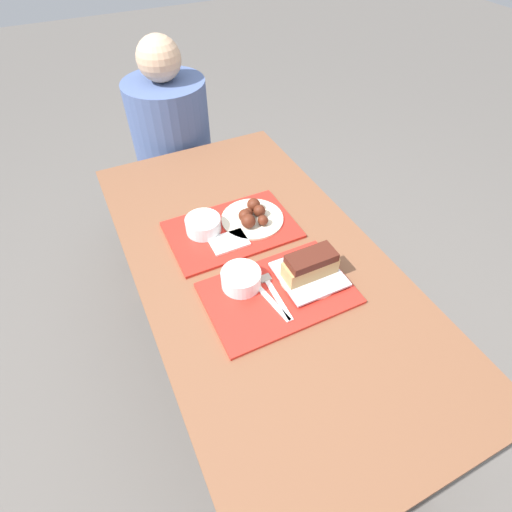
{
  "coord_description": "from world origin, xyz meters",
  "views": [
    {
      "loc": [
        -0.41,
        -0.82,
        1.72
      ],
      "look_at": [
        -0.02,
        -0.01,
        0.78
      ],
      "focal_mm": 28.0,
      "sensor_mm": 36.0,
      "label": 1
    }
  ],
  "objects_px": {
    "tray_near": "(279,293)",
    "bowl_coleslaw_far": "(203,224)",
    "brisket_sandwich_plate": "(310,269)",
    "wings_plate_far": "(252,216)",
    "person_seated_across": "(170,127)",
    "bowl_coleslaw_near": "(241,278)",
    "tray_far": "(232,230)"
  },
  "relations": [
    {
      "from": "wings_plate_far",
      "to": "person_seated_across",
      "type": "distance_m",
      "value": 0.81
    },
    {
      "from": "tray_near",
      "to": "bowl_coleslaw_far",
      "type": "height_order",
      "value": "bowl_coleslaw_far"
    },
    {
      "from": "wings_plate_far",
      "to": "tray_far",
      "type": "bearing_deg",
      "value": -173.0
    },
    {
      "from": "tray_far",
      "to": "bowl_coleslaw_far",
      "type": "height_order",
      "value": "bowl_coleslaw_far"
    },
    {
      "from": "tray_near",
      "to": "bowl_coleslaw_far",
      "type": "bearing_deg",
      "value": 106.51
    },
    {
      "from": "tray_near",
      "to": "bowl_coleslaw_far",
      "type": "distance_m",
      "value": 0.38
    },
    {
      "from": "brisket_sandwich_plate",
      "to": "wings_plate_far",
      "type": "bearing_deg",
      "value": 97.71
    },
    {
      "from": "bowl_coleslaw_near",
      "to": "brisket_sandwich_plate",
      "type": "bearing_deg",
      "value": -17.33
    },
    {
      "from": "tray_far",
      "to": "wings_plate_far",
      "type": "xyz_separation_m",
      "value": [
        0.09,
        0.01,
        0.03
      ]
    },
    {
      "from": "tray_far",
      "to": "bowl_coleslaw_near",
      "type": "xyz_separation_m",
      "value": [
        -0.08,
        -0.25,
        0.04
      ]
    },
    {
      "from": "tray_near",
      "to": "tray_far",
      "type": "relative_size",
      "value": 1.0
    },
    {
      "from": "tray_near",
      "to": "tray_far",
      "type": "xyz_separation_m",
      "value": [
        -0.01,
        0.33,
        0.0
      ]
    },
    {
      "from": "wings_plate_far",
      "to": "person_seated_across",
      "type": "xyz_separation_m",
      "value": [
        -0.06,
        0.81,
        -0.02
      ]
    },
    {
      "from": "bowl_coleslaw_far",
      "to": "wings_plate_far",
      "type": "xyz_separation_m",
      "value": [
        0.18,
        -0.02,
        -0.01
      ]
    },
    {
      "from": "wings_plate_far",
      "to": "brisket_sandwich_plate",
      "type": "bearing_deg",
      "value": -82.29
    },
    {
      "from": "brisket_sandwich_plate",
      "to": "person_seated_across",
      "type": "distance_m",
      "value": 1.14
    },
    {
      "from": "brisket_sandwich_plate",
      "to": "person_seated_across",
      "type": "relative_size",
      "value": 0.28
    },
    {
      "from": "tray_far",
      "to": "wings_plate_far",
      "type": "height_order",
      "value": "wings_plate_far"
    },
    {
      "from": "bowl_coleslaw_near",
      "to": "wings_plate_far",
      "type": "relative_size",
      "value": 0.54
    },
    {
      "from": "bowl_coleslaw_far",
      "to": "person_seated_across",
      "type": "relative_size",
      "value": 0.18
    },
    {
      "from": "tray_far",
      "to": "brisket_sandwich_plate",
      "type": "xyz_separation_m",
      "value": [
        0.13,
        -0.32,
        0.04
      ]
    },
    {
      "from": "person_seated_across",
      "to": "wings_plate_far",
      "type": "bearing_deg",
      "value": -85.53
    },
    {
      "from": "bowl_coleslaw_near",
      "to": "tray_near",
      "type": "bearing_deg",
      "value": -40.74
    },
    {
      "from": "bowl_coleslaw_near",
      "to": "brisket_sandwich_plate",
      "type": "distance_m",
      "value": 0.22
    },
    {
      "from": "tray_far",
      "to": "bowl_coleslaw_near",
      "type": "bearing_deg",
      "value": -106.82
    },
    {
      "from": "tray_near",
      "to": "bowl_coleslaw_far",
      "type": "relative_size",
      "value": 3.62
    },
    {
      "from": "brisket_sandwich_plate",
      "to": "bowl_coleslaw_far",
      "type": "distance_m",
      "value": 0.42
    },
    {
      "from": "brisket_sandwich_plate",
      "to": "tray_near",
      "type": "bearing_deg",
      "value": -173.35
    },
    {
      "from": "bowl_coleslaw_near",
      "to": "brisket_sandwich_plate",
      "type": "relative_size",
      "value": 0.64
    },
    {
      "from": "person_seated_across",
      "to": "tray_near",
      "type": "bearing_deg",
      "value": -90.44
    },
    {
      "from": "bowl_coleslaw_near",
      "to": "bowl_coleslaw_far",
      "type": "height_order",
      "value": "same"
    },
    {
      "from": "tray_far",
      "to": "wings_plate_far",
      "type": "distance_m",
      "value": 0.09
    }
  ]
}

